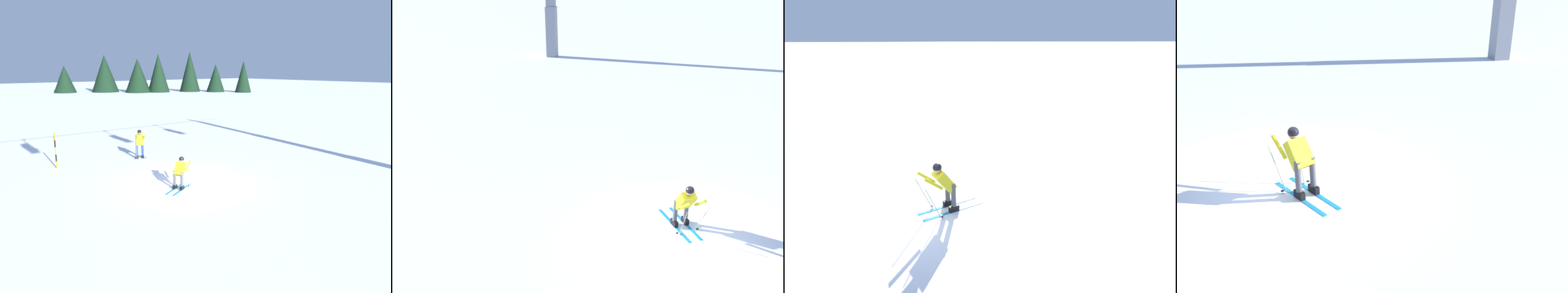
# 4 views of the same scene
# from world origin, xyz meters

# --- Properties ---
(ground_plane) EXTENTS (260.00, 260.00, 0.00)m
(ground_plane) POSITION_xyz_m (0.00, 0.00, 0.00)
(ground_plane) COLOR white
(skier_carving_main) EXTENTS (1.80, 1.35, 1.58)m
(skier_carving_main) POSITION_xyz_m (0.67, 0.30, 0.82)
(skier_carving_main) COLOR #198CCC
(skier_carving_main) RESTS_ON ground_plane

